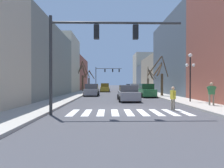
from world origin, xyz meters
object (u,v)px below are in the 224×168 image
street_lamp_right_corner (190,68)px  street_tree_right_far (82,77)px  car_at_intersection (128,93)px  street_tree_left_mid (160,76)px  traffic_signal_far (106,73)px  car_parked_left_far (135,89)px  car_parked_right_mid (146,91)px  street_tree_left_near (89,81)px  street_tree_left_far (149,80)px  car_parked_right_near (105,88)px  car_driving_away_lane (129,87)px  pedestrian_near_right_corner (173,96)px  car_parked_left_near (92,90)px  pedestrian_crossing_street (212,92)px  traffic_signal_near (91,42)px

street_lamp_right_corner → street_tree_right_far: bearing=122.1°
car_at_intersection → street_tree_left_mid: bearing=-43.1°
street_tree_right_far → street_lamp_right_corner: bearing=-57.9°
street_lamp_right_corner → traffic_signal_far: bearing=105.3°
car_parked_left_far → car_parked_right_mid: car_parked_right_mid is taller
car_at_intersection → street_tree_left_near: (-6.85, 24.41, 1.63)m
car_at_intersection → street_tree_left_near: bearing=15.7°
street_tree_left_far → street_tree_right_far: size_ratio=0.75×
street_tree_left_far → car_parked_right_near: bearing=152.1°
car_driving_away_lane → street_tree_left_far: 10.77m
street_tree_left_near → traffic_signal_far: bearing=49.0°
pedestrian_near_right_corner → street_tree_left_mid: (2.69, 11.98, 1.82)m
car_parked_left_near → street_tree_left_near: (-2.25, 17.11, 1.60)m
car_parked_right_near → street_lamp_right_corner: bearing=22.0°
car_parked_right_near → street_tree_left_mid: size_ratio=0.84×
street_lamp_right_corner → pedestrian_crossing_street: street_lamp_right_corner is taller
car_parked_left_near → pedestrian_crossing_street: pedestrian_crossing_street is taller
car_driving_away_lane → car_parked_left_near: bearing=156.1°
car_driving_away_lane → car_at_intersection: bearing=172.9°
street_lamp_right_corner → car_driving_away_lane: size_ratio=0.98×
car_parked_left_near → street_tree_right_far: 12.32m
pedestrian_near_right_corner → street_tree_left_near: 32.33m
street_tree_left_mid → pedestrian_crossing_street: bearing=-84.9°
traffic_signal_far → street_tree_right_far: street_tree_right_far is taller
car_at_intersection → car_parked_right_mid: bearing=-30.5°
traffic_signal_near → car_driving_away_lane: 33.63m
street_tree_left_mid → traffic_signal_far: bearing=108.7°
car_parked_left_near → car_parked_left_far: (7.59, 7.22, -0.01)m
pedestrian_near_right_corner → street_tree_left_near: (-9.25, 30.95, 1.44)m
car_parked_right_mid → street_tree_right_far: (-10.79, 13.77, 2.29)m
pedestrian_crossing_street → pedestrian_near_right_corner: (-3.62, -1.50, -0.24)m
traffic_signal_near → street_lamp_right_corner: 10.64m
traffic_signal_far → street_lamp_right_corner: 32.39m
car_parked_right_mid → street_tree_left_mid: bearing=-83.8°
traffic_signal_far → car_driving_away_lane: bearing=-35.6°
traffic_signal_near → car_parked_right_mid: traffic_signal_near is taller
car_driving_away_lane → street_tree_left_near: size_ratio=0.94×
traffic_signal_near → car_parked_left_near: bearing=95.3°
traffic_signal_far → street_lamp_right_corner: traffic_signal_far is taller
car_parked_right_mid → pedestrian_near_right_corner: car_parked_right_mid is taller
pedestrian_crossing_street → street_tree_left_near: (-12.87, 29.45, 1.20)m
street_lamp_right_corner → car_parked_left_near: street_lamp_right_corner is taller
street_lamp_right_corner → car_parked_left_far: bearing=98.9°
traffic_signal_far → traffic_signal_near: bearing=-90.4°
traffic_signal_near → street_tree_left_mid: size_ratio=1.42×
traffic_signal_near → car_parked_right_mid: 15.20m
street_tree_left_far → street_tree_left_mid: bearing=-93.0°
traffic_signal_near → traffic_signal_far: bearing=89.6°
traffic_signal_far → car_parked_right_near: 10.86m
car_parked_right_mid → traffic_signal_far: bearing=14.1°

